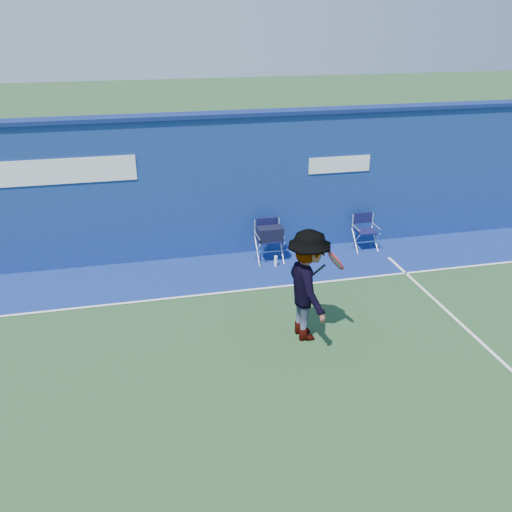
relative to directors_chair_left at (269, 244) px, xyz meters
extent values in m
plane|color=#264726|center=(-1.90, -4.47, -0.39)|extent=(80.00, 80.00, 0.00)
cube|color=navy|center=(-1.90, 0.73, 1.11)|extent=(24.00, 0.40, 3.00)
cube|color=navy|center=(-1.90, 0.73, 2.65)|extent=(24.00, 0.50, 0.08)
cube|color=white|center=(-4.90, 0.52, 1.71)|extent=(4.50, 0.02, 0.50)
cube|color=white|center=(1.70, 0.52, 1.51)|extent=(1.40, 0.02, 0.35)
cube|color=navy|center=(-1.90, -0.37, -0.38)|extent=(24.00, 1.80, 0.01)
cube|color=white|center=(-1.90, -1.27, -0.38)|extent=(24.00, 0.06, 0.01)
cube|color=#10113C|center=(0.00, -0.01, 0.10)|extent=(0.47, 0.40, 0.03)
cube|color=silver|center=(0.00, 0.23, 0.30)|extent=(0.54, 0.02, 0.39)
cube|color=#10113C|center=(0.00, 0.23, 0.38)|extent=(0.47, 0.03, 0.27)
cube|color=black|center=(0.00, -0.04, 0.25)|extent=(0.54, 0.31, 0.29)
cube|color=#10113C|center=(0.00, 0.23, 0.42)|extent=(0.39, 0.06, 0.22)
cube|color=#10113C|center=(2.26, 0.10, 0.05)|extent=(0.43, 0.36, 0.03)
cube|color=silver|center=(2.26, 0.31, 0.23)|extent=(0.49, 0.02, 0.35)
cube|color=#10113C|center=(2.26, 0.31, 0.30)|extent=(0.43, 0.02, 0.25)
cylinder|color=white|center=(0.06, -0.31, -0.27)|extent=(0.07, 0.07, 0.23)
imported|color=#EA4738|center=(-0.14, -3.05, 0.55)|extent=(0.75, 1.25, 1.88)
torus|color=red|center=(0.26, -3.17, 1.01)|extent=(0.29, 0.41, 0.33)
cylinder|color=gray|center=(0.26, -3.17, 1.01)|extent=(0.23, 0.34, 0.27)
cylinder|color=black|center=(-0.02, -3.12, 0.83)|extent=(0.31, 0.09, 0.21)
camera|label=1|loc=(-2.66, -10.39, 4.57)|focal=38.00mm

